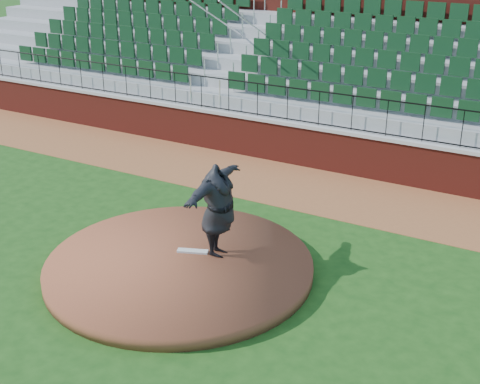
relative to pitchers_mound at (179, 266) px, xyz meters
name	(u,v)px	position (x,y,z in m)	size (l,w,h in m)	color
ground	(204,274)	(0.51, 0.17, -0.12)	(90.00, 90.00, 0.00)	#194513
warning_track	(310,188)	(0.51, 5.57, -0.12)	(34.00, 3.20, 0.01)	brown
field_wall	(333,151)	(0.51, 7.17, 0.47)	(34.00, 0.35, 1.20)	maroon
wall_cap	(334,129)	(0.51, 7.17, 1.12)	(34.00, 0.45, 0.10)	#B7B7B7
wall_railing	(335,111)	(0.51, 7.17, 1.67)	(34.00, 0.05, 1.00)	black
seating_stands	(369,75)	(0.51, 9.89, 2.18)	(34.00, 5.10, 4.60)	gray
concourse_wall	(397,47)	(0.51, 12.69, 2.62)	(34.00, 0.50, 5.50)	maroon
pitchers_mound	(179,266)	(0.00, 0.00, 0.00)	(5.58, 5.58, 0.25)	brown
pitching_rubber	(193,251)	(0.03, 0.46, 0.15)	(0.66, 0.16, 0.04)	silver
pitcher	(218,210)	(0.57, 0.65, 1.14)	(2.50, 0.68, 2.04)	black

